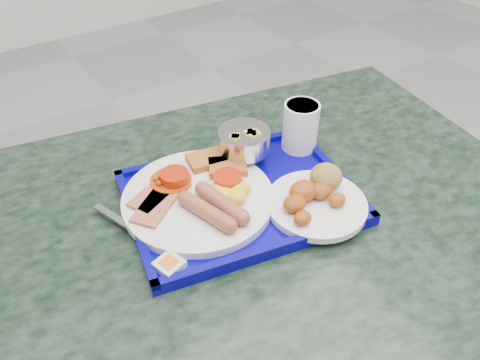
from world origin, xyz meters
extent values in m
cylinder|color=gray|center=(-0.37, 0.21, 0.37)|extent=(0.11, 0.11, 0.67)
cube|color=black|center=(-0.37, 0.21, 0.72)|extent=(1.31, 0.99, 0.04)
cube|color=#070284|center=(-0.34, 0.23, 0.75)|extent=(0.47, 0.38, 0.01)
cube|color=#070284|center=(-0.31, 0.37, 0.76)|extent=(0.41, 0.10, 0.01)
cube|color=#070284|center=(-0.37, 0.09, 0.76)|extent=(0.41, 0.10, 0.01)
cube|color=#070284|center=(-0.15, 0.19, 0.76)|extent=(0.08, 0.30, 0.01)
cube|color=#070284|center=(-0.54, 0.27, 0.76)|extent=(0.08, 0.30, 0.01)
cylinder|color=white|center=(-0.42, 0.26, 0.76)|extent=(0.28, 0.28, 0.02)
cube|color=#C4684E|center=(-0.48, 0.30, 0.77)|extent=(0.11, 0.08, 0.01)
cube|color=#C4684E|center=(-0.50, 0.27, 0.77)|extent=(0.11, 0.10, 0.01)
cylinder|color=#C34608|center=(-0.44, 0.32, 0.77)|extent=(0.08, 0.08, 0.01)
sphere|color=#C34608|center=(-0.44, 0.34, 0.78)|extent=(0.01, 0.01, 0.01)
sphere|color=#C34608|center=(-0.43, 0.33, 0.78)|extent=(0.01, 0.01, 0.01)
sphere|color=#C34608|center=(-0.46, 0.33, 0.78)|extent=(0.01, 0.01, 0.01)
sphere|color=#C34608|center=(-0.42, 0.29, 0.78)|extent=(0.01, 0.01, 0.01)
sphere|color=#C34608|center=(-0.43, 0.31, 0.78)|extent=(0.01, 0.01, 0.01)
sphere|color=#C34608|center=(-0.45, 0.33, 0.78)|extent=(0.01, 0.01, 0.01)
sphere|color=#C34608|center=(-0.41, 0.32, 0.78)|extent=(0.01, 0.01, 0.01)
sphere|color=#C34608|center=(-0.42, 0.30, 0.78)|extent=(0.01, 0.01, 0.01)
sphere|color=#C34608|center=(-0.45, 0.34, 0.78)|extent=(0.01, 0.01, 0.01)
sphere|color=#C34608|center=(-0.44, 0.31, 0.78)|extent=(0.01, 0.01, 0.01)
sphere|color=#C34608|center=(-0.46, 0.32, 0.78)|extent=(0.01, 0.01, 0.01)
sphere|color=#C34608|center=(-0.44, 0.31, 0.78)|extent=(0.01, 0.01, 0.01)
sphere|color=#C34608|center=(-0.46, 0.34, 0.78)|extent=(0.01, 0.01, 0.01)
sphere|color=#C34608|center=(-0.44, 0.32, 0.78)|extent=(0.01, 0.01, 0.01)
sphere|color=#C34608|center=(-0.42, 0.32, 0.78)|extent=(0.01, 0.01, 0.01)
sphere|color=#C34608|center=(-0.42, 0.32, 0.78)|extent=(0.01, 0.01, 0.01)
sphere|color=#C34608|center=(-0.43, 0.30, 0.78)|extent=(0.01, 0.01, 0.01)
cube|color=#AE602B|center=(-0.35, 0.33, 0.78)|extent=(0.08, 0.07, 0.01)
cube|color=#AE602B|center=(-0.33, 0.29, 0.78)|extent=(0.09, 0.08, 0.01)
cylinder|color=brown|center=(-0.43, 0.20, 0.78)|extent=(0.05, 0.11, 0.03)
cylinder|color=brown|center=(-0.40, 0.21, 0.78)|extent=(0.04, 0.11, 0.03)
ellipsoid|color=yellow|center=(-0.34, 0.22, 0.78)|extent=(0.03, 0.03, 0.02)
ellipsoid|color=yellow|center=(-0.35, 0.22, 0.78)|extent=(0.03, 0.03, 0.02)
ellipsoid|color=yellow|center=(-0.35, 0.25, 0.78)|extent=(0.02, 0.02, 0.02)
ellipsoid|color=yellow|center=(-0.37, 0.21, 0.78)|extent=(0.04, 0.04, 0.02)
ellipsoid|color=yellow|center=(-0.34, 0.25, 0.78)|extent=(0.03, 0.03, 0.02)
ellipsoid|color=yellow|center=(-0.36, 0.21, 0.78)|extent=(0.02, 0.02, 0.02)
ellipsoid|color=yellow|center=(-0.34, 0.25, 0.78)|extent=(0.03, 0.03, 0.02)
ellipsoid|color=yellow|center=(-0.38, 0.24, 0.78)|extent=(0.03, 0.03, 0.02)
ellipsoid|color=yellow|center=(-0.38, 0.23, 0.78)|extent=(0.04, 0.04, 0.02)
ellipsoid|color=yellow|center=(-0.36, 0.24, 0.78)|extent=(0.03, 0.03, 0.02)
ellipsoid|color=yellow|center=(-0.36, 0.22, 0.78)|extent=(0.03, 0.03, 0.02)
cylinder|color=#A91604|center=(-0.43, 0.31, 0.79)|extent=(0.05, 0.05, 0.02)
cylinder|color=#A91604|center=(-0.36, 0.25, 0.79)|extent=(0.05, 0.05, 0.02)
cylinder|color=white|center=(-0.25, 0.13, 0.76)|extent=(0.18, 0.18, 0.01)
ellipsoid|color=#A04612|center=(-0.22, 0.10, 0.78)|extent=(0.03, 0.03, 0.02)
ellipsoid|color=#A04612|center=(-0.23, 0.13, 0.78)|extent=(0.04, 0.04, 0.03)
ellipsoid|color=#A04612|center=(-0.26, 0.15, 0.79)|extent=(0.05, 0.05, 0.04)
ellipsoid|color=#A04612|center=(-0.29, 0.13, 0.78)|extent=(0.04, 0.04, 0.03)
ellipsoid|color=#A04612|center=(-0.30, 0.10, 0.78)|extent=(0.03, 0.03, 0.02)
ellipsoid|color=olive|center=(-0.20, 0.15, 0.79)|extent=(0.06, 0.06, 0.05)
cylinder|color=silver|center=(-0.27, 0.32, 0.76)|extent=(0.07, 0.07, 0.01)
cylinder|color=silver|center=(-0.27, 0.32, 0.77)|extent=(0.02, 0.02, 0.02)
cylinder|color=silver|center=(-0.27, 0.32, 0.80)|extent=(0.10, 0.10, 0.04)
cube|color=#D6B251|center=(-0.26, 0.30, 0.82)|extent=(0.02, 0.02, 0.02)
cube|color=#D6B251|center=(-0.27, 0.30, 0.82)|extent=(0.03, 0.03, 0.02)
cube|color=#D6B251|center=(-0.27, 0.31, 0.82)|extent=(0.02, 0.02, 0.02)
cube|color=#D6B251|center=(-0.30, 0.31, 0.82)|extent=(0.03, 0.03, 0.02)
cube|color=#D6B251|center=(-0.26, 0.31, 0.82)|extent=(0.03, 0.03, 0.02)
cube|color=#D6B251|center=(-0.30, 0.31, 0.82)|extent=(0.03, 0.03, 0.02)
cylinder|color=white|center=(-0.15, 0.29, 0.81)|extent=(0.07, 0.07, 0.10)
cylinder|color=orange|center=(-0.15, 0.29, 0.85)|extent=(0.06, 0.06, 0.01)
cube|color=silver|center=(-0.53, 0.25, 0.76)|extent=(0.02, 0.12, 0.00)
ellipsoid|color=silver|center=(-0.52, 0.33, 0.76)|extent=(0.03, 0.04, 0.01)
cube|color=silver|center=(-0.55, 0.27, 0.76)|extent=(0.07, 0.18, 0.00)
cube|color=white|center=(-0.53, 0.15, 0.76)|extent=(0.05, 0.05, 0.01)
cube|color=orange|center=(-0.53, 0.15, 0.77)|extent=(0.03, 0.03, 0.00)
camera|label=1|loc=(-0.72, -0.31, 1.34)|focal=35.00mm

